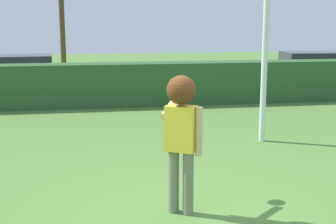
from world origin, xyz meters
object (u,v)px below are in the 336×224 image
Objects in this scene: frisbee at (177,90)px; parked_car_silver at (20,71)px; parked_car_red at (312,66)px; person at (181,125)px.

frisbee is 11.50m from parked_car_silver.
frisbee is 0.05× the size of parked_car_silver.
parked_car_red is (10.96, -0.09, 0.00)m from parked_car_silver.
parked_car_silver is at bearing 179.52° from parked_car_red.
parked_car_silver is (-3.60, 10.89, -0.82)m from frisbee.
person is 12.19m from parked_car_silver.
parked_car_red is (7.44, 11.57, -0.49)m from person.
frisbee is 0.05× the size of parked_car_red.
person reaches higher than frisbee.
parked_car_red is (7.36, 10.80, -0.82)m from frisbee.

